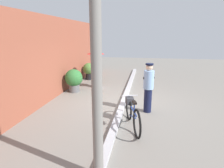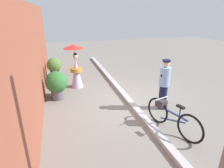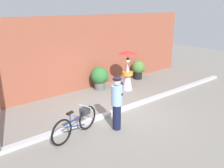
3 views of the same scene
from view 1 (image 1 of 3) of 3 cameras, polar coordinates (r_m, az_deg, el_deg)
name	(u,v)px [view 1 (image 1 of 3)]	position (r m, az deg, el deg)	size (l,w,h in m)	color
ground_plane	(123,104)	(7.26, 3.51, -5.96)	(30.00, 30.00, 0.00)	gray
building_wall	(45,59)	(7.84, -19.67, 7.16)	(14.00, 0.40, 3.29)	brown
sidewalk_curb	(123,102)	(7.24, 3.51, -5.52)	(14.00, 0.20, 0.12)	#B2B2B7
bicycle_near_officer	(132,112)	(5.41, 6.11, -8.60)	(1.79, 0.64, 0.85)	black
person_officer	(148,87)	(6.35, 11.02, -0.81)	(0.34, 0.37, 1.67)	#141938
person_with_parasol	(97,69)	(9.33, -4.74, 4.64)	(0.84, 0.84, 1.82)	silver
potted_plant_by_door	(89,70)	(11.13, -6.96, 4.25)	(0.70, 0.68, 0.98)	black
potted_plant_small	(74,79)	(8.76, -11.40, 1.44)	(0.82, 0.80, 1.06)	#59595B
utility_pole	(96,46)	(2.94, -4.89, 11.44)	(0.18, 0.18, 4.80)	slate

